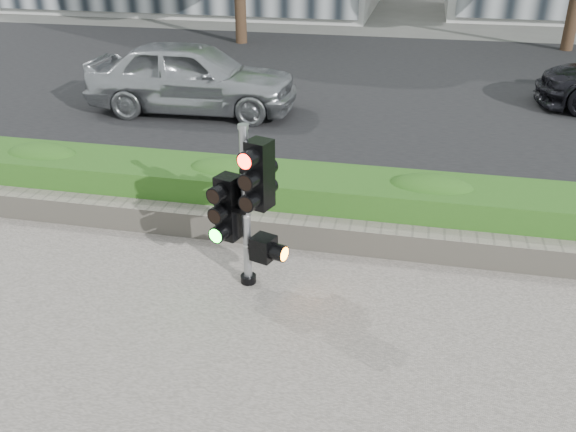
{
  "coord_description": "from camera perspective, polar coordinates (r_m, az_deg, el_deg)",
  "views": [
    {
      "loc": [
        1.22,
        -4.75,
        3.82
      ],
      "look_at": [
        0.06,
        0.6,
        1.07
      ],
      "focal_mm": 38.0,
      "sensor_mm": 36.0,
      "label": 1
    }
  ],
  "objects": [
    {
      "name": "hedge",
      "position": [
        8.16,
        2.53,
        1.62
      ],
      "size": [
        12.0,
        1.0,
        0.68
      ],
      "primitive_type": "cube",
      "color": "#4E962E",
      "rests_on": "sidewalk"
    },
    {
      "name": "car_silver",
      "position": [
        13.04,
        -8.93,
        12.74
      ],
      "size": [
        4.39,
        1.93,
        1.47
      ],
      "primitive_type": "imported",
      "rotation": [
        0.0,
        0.0,
        1.62
      ],
      "color": "#A0A3A6",
      "rests_on": "road"
    },
    {
      "name": "road",
      "position": [
        15.28,
        7.47,
        11.99
      ],
      "size": [
        60.0,
        13.0,
        0.02
      ],
      "primitive_type": "cube",
      "color": "black",
      "rests_on": "ground"
    },
    {
      "name": "traffic_signal",
      "position": [
        6.51,
        -3.66,
        1.56
      ],
      "size": [
        0.69,
        0.57,
        1.87
      ],
      "rotation": [
        0.0,
        0.0,
        -0.32
      ],
      "color": "black",
      "rests_on": "sidewalk"
    },
    {
      "name": "curb",
      "position": [
        8.83,
        3.17,
        1.41
      ],
      "size": [
        60.0,
        0.25,
        0.12
      ],
      "primitive_type": "cube",
      "color": "gray",
      "rests_on": "ground"
    },
    {
      "name": "ground",
      "position": [
        6.22,
        -1.71,
        -11.3
      ],
      "size": [
        120.0,
        120.0,
        0.0
      ],
      "primitive_type": "plane",
      "color": "#51514C",
      "rests_on": "ground"
    },
    {
      "name": "stone_wall",
      "position": [
        7.67,
        1.66,
        -1.54
      ],
      "size": [
        12.0,
        0.32,
        0.34
      ],
      "primitive_type": "cube",
      "color": "gray",
      "rests_on": "sidewalk"
    }
  ]
}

